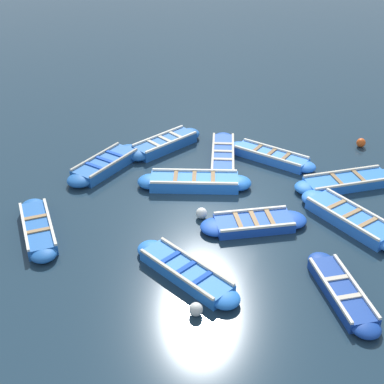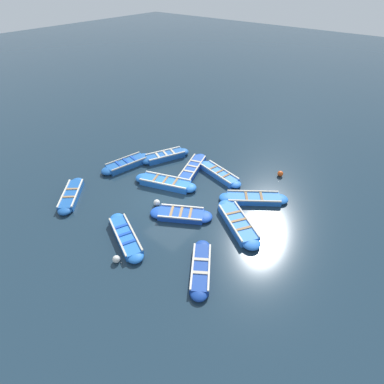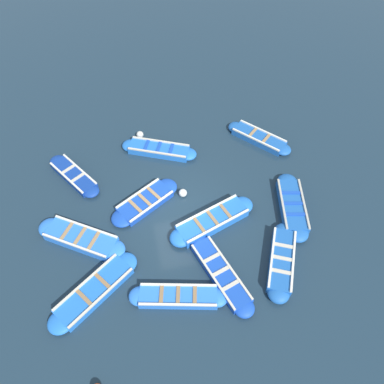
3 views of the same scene
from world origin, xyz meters
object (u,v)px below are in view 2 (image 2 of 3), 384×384
Objects in this scene: boat_drifting at (127,164)px; boat_centre at (193,168)px; boat_bow_out at (219,174)px; boat_outer_left at (126,236)px; boat_end_of_row at (165,183)px; buoy_white_drifting at (280,174)px; boat_near_quay at (238,223)px; boat_far_corner at (71,195)px; boat_mid_row at (253,198)px; boat_stern_in at (201,268)px; buoy_yellow_far at (157,203)px; boat_inner_gap at (181,214)px; buoy_orange_near at (116,259)px; boat_alongside at (165,156)px.

boat_drifting is 4.39m from boat_centre.
boat_bow_out is 0.99× the size of boat_outer_left.
boat_end_of_row reaches higher than buoy_white_drifting.
boat_far_corner is (8.65, 4.00, -0.02)m from boat_near_quay.
boat_near_quay is (-8.74, 0.21, -0.01)m from boat_drifting.
boat_near_quay is at bearing 178.61° from boat_drifting.
boat_stern_in is (-0.66, 5.71, -0.01)m from boat_mid_row.
buoy_yellow_far is (4.62, -1.99, 0.03)m from boat_stern_in.
boat_end_of_row reaches higher than boat_far_corner.
boat_inner_gap is 0.90× the size of boat_near_quay.
boat_far_corner is 5.43m from boat_end_of_row.
boat_outer_left is 2.86m from buoy_yellow_far.
buoy_yellow_far is (1.39, -4.00, 0.01)m from buoy_orange_near.
boat_outer_left is at bearing 62.85° from boat_mid_row.
boat_near_quay reaches higher than buoy_yellow_far.
boat_centre is 1.05× the size of boat_outer_left.
buoy_orange_near is at bearing 76.41° from buoy_white_drifting.
boat_outer_left reaches higher than boat_centre.
boat_end_of_row is at bearing 55.82° from boat_bow_out.
boat_mid_row is 10.17× the size of buoy_yellow_far.
boat_mid_row is at bearing 164.19° from boat_bow_out.
boat_centre is 7.49m from boat_far_corner.
boat_drifting is 9.69m from boat_stern_in.
boat_stern_in is (-3.58, 6.54, -0.02)m from boat_bow_out.
boat_alongside reaches higher than buoy_orange_near.
buoy_orange_near is 0.98× the size of buoy_white_drifting.
boat_end_of_row is (-2.14, 2.29, -0.00)m from boat_alongside.
boat_stern_in is at bearing 118.67° from boat_bow_out.
buoy_yellow_far is 1.01× the size of buoy_white_drifting.
boat_stern_in is 5.03m from buoy_yellow_far.
boat_alongside is at bearing -2.03° from boat_mid_row.
buoy_white_drifting is at bearing -133.07° from boat_end_of_row.
boat_far_corner is (4.90, -0.21, -0.00)m from boat_outer_left.
buoy_orange_near is at bearing 92.30° from boat_bow_out.
boat_drifting reaches higher than boat_inner_gap.
boat_outer_left is at bearing 70.72° from buoy_white_drifting.
boat_stern_in is at bearing 94.13° from boat_near_quay.
boat_centre is 7.97m from boat_stern_in.
boat_end_of_row is (5.28, -0.26, 0.01)m from boat_near_quay.
boat_alongside is at bearing -39.19° from boat_inner_gap.
boat_mid_row is 3.24m from buoy_white_drifting.
boat_mid_row is at bearing 177.97° from boat_alongside.
boat_stern_in is (-8.90, -0.59, -0.02)m from boat_far_corner.
buoy_orange_near is at bearing 109.12° from buoy_yellow_far.
boat_alongside is (4.09, 0.58, 0.03)m from boat_bow_out.
buoy_orange_near is at bearing 112.02° from boat_end_of_row.
boat_inner_gap is (-6.03, 1.50, -0.04)m from boat_drifting.
boat_end_of_row is at bearing -67.98° from buoy_orange_near.
boat_far_corner is at bearing 48.94° from buoy_white_drifting.
buoy_yellow_far is at bearing 77.08° from boat_bow_out.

